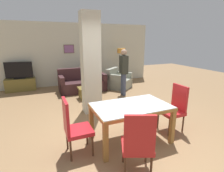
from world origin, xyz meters
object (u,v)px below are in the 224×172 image
Objects in this scene: standing_person at (124,69)px; dining_chair_near_left at (138,142)px; dining_chair_head_left at (74,125)px; floor_lamp at (121,54)px; tv_screen at (19,71)px; armchair at (119,81)px; bottle at (92,84)px; tv_stand at (21,85)px; dining_chair_head_right at (175,107)px; dining_table at (131,113)px; sofa at (82,83)px; coffee_table at (89,92)px.

dining_chair_near_left is at bearing 162.79° from standing_person.
floor_lamp is at bearing 145.61° from dining_chair_head_left.
dining_chair_near_left is at bearing 117.53° from tv_screen.
armchair is 1.58m from bottle.
tv_stand is (-3.78, 1.14, -0.04)m from armchair.
dining_chair_head_left is 5.61m from floor_lamp.
tv_stand is (-1.19, 4.84, -0.30)m from dining_chair_head_left.
tv_screen is (-3.43, 4.84, 0.27)m from dining_chair_head_right.
tv_screen is (-3.78, 1.14, 0.53)m from armchair.
tv_stand is (-3.43, 4.84, -0.30)m from dining_chair_head_right.
dining_table is at bearing 124.32° from tv_screen.
dining_chair_head_right is 4.07m from sofa.
armchair is at bearing -121.60° from floor_lamp.
dining_chair_head_left reaches higher than bottle.
standing_person is (1.28, -1.11, 0.66)m from sofa.
tv_stand is (-2.32, 4.84, -0.35)m from dining_table.
floor_lamp reaches higher than tv_screen.
tv_screen reaches higher than dining_chair_head_left.
tv_screen is at bearing 176.57° from floor_lamp.
tv_screen is 4.10m from standing_person.
floor_lamp reaches higher than dining_chair_head_right.
dining_chair_near_left is 1.72m from dining_chair_head_right.
floor_lamp is (4.32, -0.26, 1.11)m from tv_stand.
standing_person is at bearing -2.44° from dining_chair_head_right.
armchair is at bearing 171.95° from tv_screen.
standing_person reaches higher than tv_screen.
standing_person is (1.14, -0.16, 0.47)m from bottle.
tv_screen is 0.60× the size of standing_person.
floor_lamp is at bearing 89.35° from dining_chair_near_left.
sofa is (0.32, 4.77, -0.25)m from dining_chair_near_left.
floor_lamp is at bearing -3.43° from tv_stand.
sofa reaches higher than tv_stand.
dining_chair_near_left is 4.95m from armchair.
standing_person reaches higher than armchair.
dining_chair_near_left is 4.79m from sofa.
tv_stand is at bearing 141.76° from bottle.
dining_chair_head_left is 3.19m from bottle.
armchair is 1.70m from coffee_table.
sofa is 6.61× the size of bottle.
sofa is (1.09, 3.89, -0.25)m from dining_chair_head_left.
floor_lamp reaches higher than sofa.
sofa is 1.47× the size of armchair.
dining_table is at bearing -113.60° from floor_lamp.
dining_chair_near_left is 1.00× the size of dining_chair_head_left.
sofa is 2.42× the size of coffee_table.
dining_table is at bearing 28.04° from armchair.
dining_chair_head_left is 3.85× the size of bottle.
armchair reaches higher than tv_stand.
dining_chair_head_right is 2.82m from standing_person.
dining_chair_near_left is 3.84m from coffee_table.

